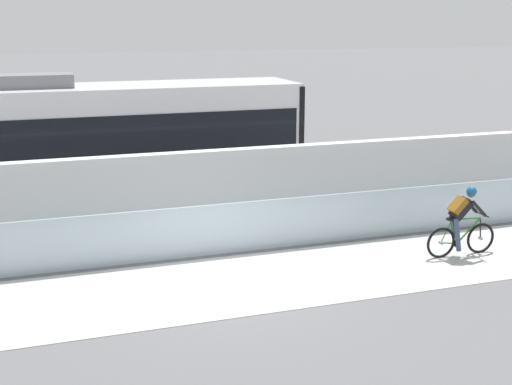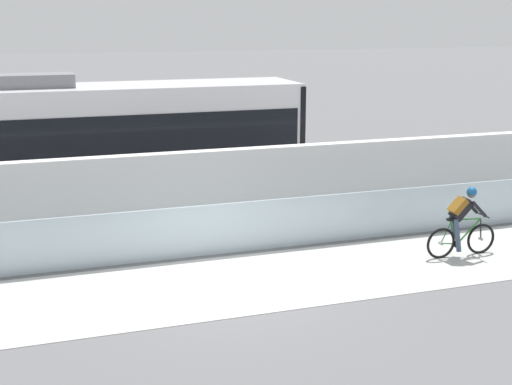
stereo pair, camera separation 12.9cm
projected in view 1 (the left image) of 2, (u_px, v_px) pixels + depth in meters
The scene contains 8 objects.
ground_plane at pixel (230, 284), 13.85m from camera, with size 200.00×200.00×0.00m, color slate.
bike_path_deck at pixel (230, 284), 13.85m from camera, with size 32.00×3.20×0.01m, color beige.
glass_parapet at pixel (207, 230), 15.40m from camera, with size 32.00×0.05×1.18m, color silver.
concrete_barrier_wall at pixel (188, 193), 16.95m from camera, with size 32.00×0.36×2.07m, color white.
tram_rail_near at pixel (170, 207), 19.48m from camera, with size 32.00×0.08×0.01m, color #595654.
tram_rail_far at pixel (160, 195), 20.80m from camera, with size 32.00×0.08×0.01m, color #595654.
tram at pixel (105, 141), 19.17m from camera, with size 11.06×2.54×3.81m.
cyclist_on_bike at pixel (462, 222), 15.32m from camera, with size 1.77×0.58×1.61m.
Camera 1 is at (-3.60, -12.45, 5.25)m, focal length 47.75 mm.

